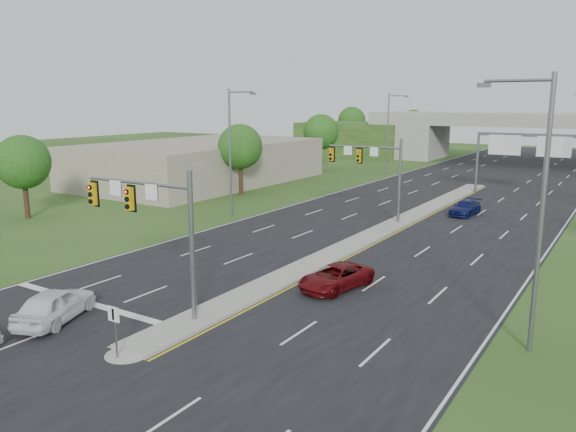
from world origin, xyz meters
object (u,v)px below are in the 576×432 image
(signal_mast_near, at_px, (153,216))
(car_white, at_px, (55,305))
(sign_gantry, at_px, (532,147))
(car_far_a, at_px, (336,277))
(signal_mast_far, at_px, (374,165))
(keep_right_sign, at_px, (115,323))
(car_far_b, at_px, (465,208))
(overpass, at_px, (525,141))

(signal_mast_near, bearing_deg, car_white, -134.48)
(sign_gantry, height_order, car_white, sign_gantry)
(signal_mast_near, xyz_separation_m, car_far_a, (5.56, 7.69, -4.06))
(signal_mast_near, bearing_deg, signal_mast_far, 90.00)
(signal_mast_far, distance_m, keep_right_sign, 29.71)
(car_white, distance_m, car_far_b, 36.17)
(signal_mast_far, xyz_separation_m, keep_right_sign, (2.26, -29.45, -3.21))
(overpass, xyz_separation_m, car_far_a, (3.30, -72.39, -2.89))
(car_far_b, bearing_deg, overpass, 98.63)
(signal_mast_near, height_order, signal_mast_far, same)
(signal_mast_far, xyz_separation_m, sign_gantry, (8.95, 19.99, 0.51))
(overpass, bearing_deg, signal_mast_far, -92.35)
(signal_mast_far, relative_size, sign_gantry, 0.60)
(keep_right_sign, relative_size, overpass, 0.03)
(overpass, bearing_deg, keep_right_sign, -90.00)
(sign_gantry, distance_m, car_far_b, 14.34)
(signal_mast_far, distance_m, overpass, 55.13)
(keep_right_sign, height_order, car_far_a, keep_right_sign)
(car_far_b, bearing_deg, car_far_a, -86.70)
(keep_right_sign, xyz_separation_m, car_far_b, (3.70, 36.19, -0.86))
(car_white, bearing_deg, signal_mast_near, -155.90)
(overpass, relative_size, car_far_a, 17.16)
(keep_right_sign, height_order, sign_gantry, sign_gantry)
(sign_gantry, relative_size, car_far_b, 2.66)
(keep_right_sign, xyz_separation_m, car_white, (-5.46, 1.20, -0.71))
(car_white, height_order, car_far_b, car_white)
(sign_gantry, bearing_deg, overpass, 100.79)
(keep_right_sign, distance_m, car_white, 5.64)
(overpass, xyz_separation_m, car_far_b, (3.70, -48.33, -2.90))
(signal_mast_near, distance_m, car_far_b, 32.55)
(keep_right_sign, distance_m, car_far_a, 12.61)
(sign_gantry, height_order, overpass, overpass)
(sign_gantry, xyz_separation_m, overpass, (-6.68, 35.08, -1.69))
(sign_gantry, distance_m, overpass, 35.75)
(signal_mast_far, bearing_deg, car_far_a, -72.19)
(car_far_b, bearing_deg, car_white, -100.41)
(car_far_b, bearing_deg, signal_mast_near, -96.39)
(keep_right_sign, height_order, car_far_b, keep_right_sign)
(signal_mast_far, relative_size, overpass, 0.09)
(sign_gantry, relative_size, car_white, 2.51)
(sign_gantry, bearing_deg, car_white, -104.13)
(overpass, relative_size, car_far_b, 18.37)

